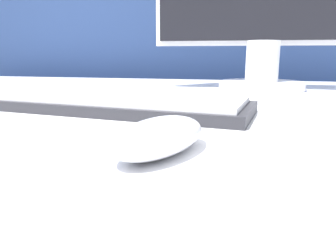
{
  "coord_description": "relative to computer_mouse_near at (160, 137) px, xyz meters",
  "views": [
    {
      "loc": [
        0.12,
        -0.56,
        0.81
      ],
      "look_at": [
        0.05,
        -0.25,
        0.74
      ],
      "focal_mm": 35.0,
      "sensor_mm": 36.0,
      "label": 1
    }
  ],
  "objects": [
    {
      "name": "computer_mouse_near",
      "position": [
        0.0,
        0.0,
        0.0
      ],
      "size": [
        0.09,
        0.13,
        0.03
      ],
      "rotation": [
        0.0,
        0.0,
        -0.34
      ],
      "color": "white",
      "rests_on": "desk"
    },
    {
      "name": "keyboard",
      "position": [
        -0.11,
        0.21,
        -0.0
      ],
      "size": [
        0.41,
        0.2,
        0.02
      ],
      "rotation": [
        0.0,
        0.0,
        -0.15
      ],
      "color": "#28282D",
      "rests_on": "desk"
    },
    {
      "name": "partition_panel",
      "position": [
        -0.05,
        0.99,
        -0.1
      ],
      "size": [
        5.0,
        0.03,
        1.28
      ],
      "color": "navy",
      "rests_on": "ground_plane"
    }
  ]
}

